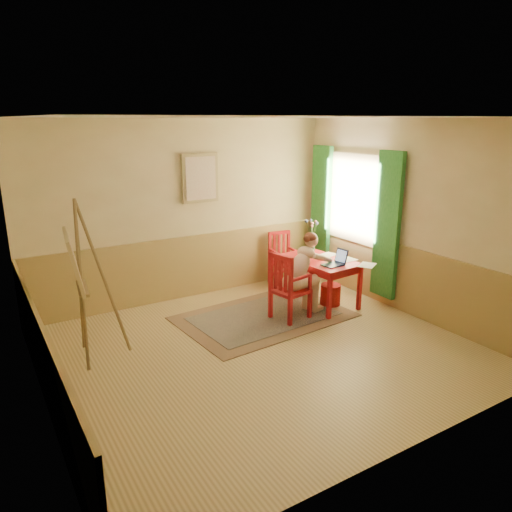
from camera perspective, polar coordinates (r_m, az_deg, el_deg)
room at (r=5.60m, az=0.75°, el=1.75°), size 5.04×4.54×2.84m
wainscot at (r=6.53m, az=-3.01°, el=-4.45°), size 5.00×4.50×1.00m
window at (r=7.92m, az=11.43°, el=5.26°), size 0.12×2.01×2.20m
wall_portrait at (r=7.54m, az=-6.66°, el=9.20°), size 0.60×0.05×0.76m
rug at (r=7.03m, az=0.98°, el=-7.20°), size 2.51×1.77×0.02m
table at (r=7.39m, az=7.57°, el=-1.04°), size 0.81×1.25×0.72m
chair_left at (r=6.78m, az=3.83°, el=-3.69°), size 0.53×0.52×1.00m
chair_back at (r=8.25m, az=3.18°, el=-0.34°), size 0.46×0.48×0.92m
figure at (r=6.92m, az=5.61°, el=-1.78°), size 0.94×0.49×1.22m
laptop at (r=7.11m, az=9.48°, el=-0.68°), size 0.38×0.25×0.22m
papers at (r=7.38m, az=9.43°, el=-0.39°), size 0.97×1.14×0.00m
vase at (r=7.79m, az=6.71°, el=2.38°), size 0.19×0.27×0.52m
wastebasket at (r=7.50m, az=8.86°, el=-4.59°), size 0.37×0.37×0.33m
easel at (r=5.84m, az=-20.47°, el=-1.24°), size 0.70×0.87×1.95m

